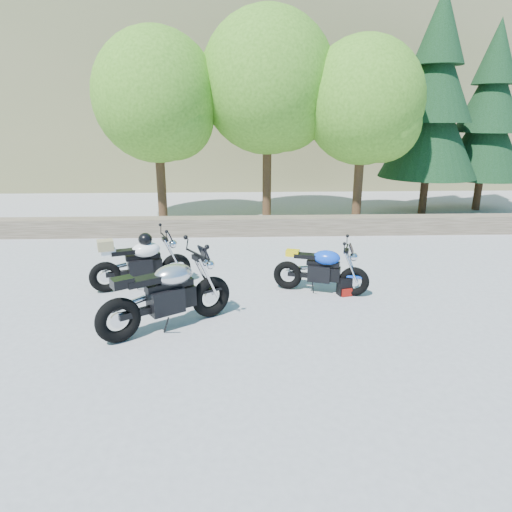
# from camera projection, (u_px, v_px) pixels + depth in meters

# --- Properties ---
(ground) EXTENTS (90.00, 90.00, 0.00)m
(ground) POSITION_uv_depth(u_px,v_px,m) (246.00, 316.00, 7.68)
(ground) COLOR gray
(ground) RESTS_ON ground
(stone_wall) EXTENTS (22.00, 0.55, 0.50)m
(stone_wall) POSITION_uv_depth(u_px,v_px,m) (243.00, 226.00, 12.86)
(stone_wall) COLOR brown
(stone_wall) RESTS_ON ground
(hillside) EXTENTS (80.00, 30.00, 15.00)m
(hillside) POSITION_uv_depth(u_px,v_px,m) (281.00, 53.00, 32.32)
(hillside) COLOR olive
(hillside) RESTS_ON ground
(tree_decid_left) EXTENTS (3.67, 3.67, 5.62)m
(tree_decid_left) POSITION_uv_depth(u_px,v_px,m) (160.00, 101.00, 13.34)
(tree_decid_left) COLOR #382314
(tree_decid_left) RESTS_ON ground
(tree_decid_mid) EXTENTS (4.08, 4.08, 6.24)m
(tree_decid_mid) POSITION_uv_depth(u_px,v_px,m) (271.00, 88.00, 13.72)
(tree_decid_mid) COLOR #382314
(tree_decid_mid) RESTS_ON ground
(tree_decid_right) EXTENTS (3.54, 3.54, 5.41)m
(tree_decid_right) POSITION_uv_depth(u_px,v_px,m) (367.00, 106.00, 13.41)
(tree_decid_right) COLOR #382314
(tree_decid_right) RESTS_ON ground
(conifer_near) EXTENTS (3.17, 3.17, 7.06)m
(conifer_near) POSITION_uv_depth(u_px,v_px,m) (434.00, 101.00, 14.65)
(conifer_near) COLOR #382314
(conifer_near) RESTS_ON ground
(conifer_far) EXTENTS (2.82, 2.82, 6.27)m
(conifer_far) POSITION_uv_depth(u_px,v_px,m) (489.00, 114.00, 15.43)
(conifer_far) COLOR #382314
(conifer_far) RESTS_ON ground
(silver_bike) EXTENTS (2.00, 1.39, 1.14)m
(silver_bike) POSITION_uv_depth(u_px,v_px,m) (168.00, 295.00, 7.10)
(silver_bike) COLOR black
(silver_bike) RESTS_ON ground
(white_bike) EXTENTS (1.89, 0.88, 1.09)m
(white_bike) POSITION_uv_depth(u_px,v_px,m) (140.00, 261.00, 8.83)
(white_bike) COLOR black
(white_bike) RESTS_ON ground
(blue_bike) EXTENTS (1.78, 0.78, 0.92)m
(blue_bike) POSITION_uv_depth(u_px,v_px,m) (321.00, 270.00, 8.60)
(blue_bike) COLOR black
(blue_bike) RESTS_ON ground
(backpack) EXTENTS (0.29, 0.27, 0.35)m
(backpack) POSITION_uv_depth(u_px,v_px,m) (345.00, 286.00, 8.55)
(backpack) COLOR black
(backpack) RESTS_ON ground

